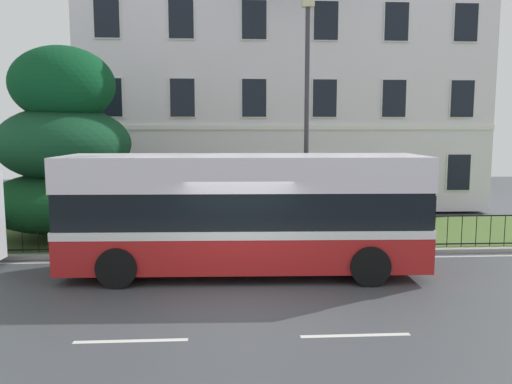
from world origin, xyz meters
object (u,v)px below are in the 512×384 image
object	(u,v)px
street_lamp_post	(307,107)
single_decker_bus	(244,212)
georgian_townhouse	(279,80)
litter_bin	(145,225)
evergreen_tree	(64,155)

from	to	relation	value
street_lamp_post	single_decker_bus	bearing A→B (deg)	-127.92
georgian_townhouse	litter_bin	bearing A→B (deg)	-118.51
single_decker_bus	street_lamp_post	distance (m)	4.25
litter_bin	evergreen_tree	bearing A→B (deg)	155.98
evergreen_tree	street_lamp_post	distance (m)	8.14
street_lamp_post	georgian_townhouse	bearing A→B (deg)	88.67
street_lamp_post	litter_bin	bearing A→B (deg)	173.69
evergreen_tree	street_lamp_post	world-z (taller)	street_lamp_post
single_decker_bus	street_lamp_post	xyz separation A→B (m)	(1.98, 2.54, 2.77)
georgian_townhouse	street_lamp_post	bearing A→B (deg)	-91.33
evergreen_tree	litter_bin	size ratio (longest dim) A/B	5.44
georgian_townhouse	evergreen_tree	xyz separation A→B (m)	(-8.03, -8.39, -3.31)
single_decker_bus	litter_bin	world-z (taller)	single_decker_bus
evergreen_tree	litter_bin	xyz separation A→B (m)	(2.80, -1.25, -2.15)
georgian_townhouse	evergreen_tree	bearing A→B (deg)	-133.74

